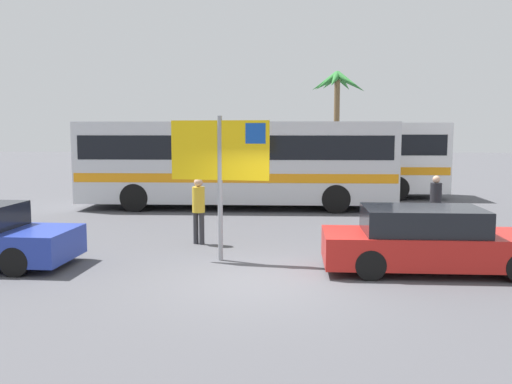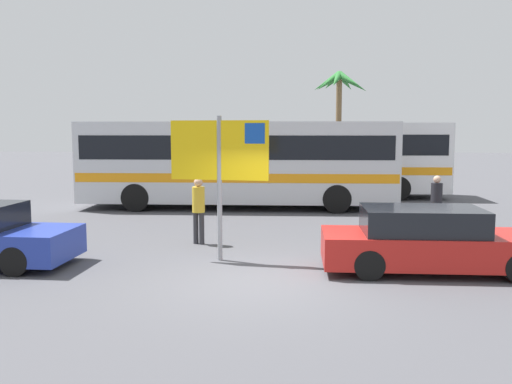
{
  "view_description": "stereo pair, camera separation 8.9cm",
  "coord_description": "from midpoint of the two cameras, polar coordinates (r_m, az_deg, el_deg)",
  "views": [
    {
      "loc": [
        0.38,
        -10.24,
        2.9
      ],
      "look_at": [
        -0.3,
        3.84,
        1.3
      ],
      "focal_mm": 38.69,
      "sensor_mm": 36.0,
      "label": 1
    },
    {
      "loc": [
        0.47,
        -10.23,
        2.9
      ],
      "look_at": [
        -0.3,
        3.84,
        1.3
      ],
      "focal_mm": 38.69,
      "sensor_mm": 36.0,
      "label": 2
    }
  ],
  "objects": [
    {
      "name": "bus_front_coach",
      "position": [
        20.43,
        -1.75,
        3.35
      ],
      "size": [
        11.45,
        2.66,
        3.17
      ],
      "color": "silver",
      "rests_on": "ground"
    },
    {
      "name": "car_red",
      "position": [
        11.83,
        17.87,
        -4.88
      ],
      "size": [
        4.57,
        1.73,
        1.32
      ],
      "rotation": [
        0.0,
        0.0,
        -0.02
      ],
      "color": "red",
      "rests_on": "ground"
    },
    {
      "name": "palm_tree_seaside",
      "position": [
        31.73,
        8.62,
        10.28
      ],
      "size": [
        3.27,
        3.49,
        6.15
      ],
      "color": "brown",
      "rests_on": "ground"
    },
    {
      "name": "pedestrian_crossing_lot",
      "position": [
        16.46,
        18.3,
        -0.69
      ],
      "size": [
        0.32,
        0.32,
        1.61
      ],
      "rotation": [
        0.0,
        0.0,
        4.06
      ],
      "color": "#1E2347",
      "rests_on": "ground"
    },
    {
      "name": "pedestrian_by_bus",
      "position": [
        14.01,
        -5.78,
        -1.39
      ],
      "size": [
        0.32,
        0.32,
        1.68
      ],
      "rotation": [
        0.0,
        0.0,
        4.28
      ],
      "color": "#2D2D33",
      "rests_on": "ground"
    },
    {
      "name": "bus_rear_coach",
      "position": [
        23.96,
        5.74,
        3.78
      ],
      "size": [
        11.45,
        2.66,
        3.17
      ],
      "color": "white",
      "rests_on": "ground"
    },
    {
      "name": "ferry_sign",
      "position": [
        12.09,
        -3.38,
        3.74
      ],
      "size": [
        2.19,
        0.38,
        3.2
      ],
      "rotation": [
        0.0,
        0.0,
        -0.15
      ],
      "color": "gray",
      "rests_on": "ground"
    },
    {
      "name": "ground",
      "position": [
        10.65,
        0.72,
        -9.34
      ],
      "size": [
        120.0,
        120.0,
        0.0
      ],
      "primitive_type": "plane",
      "color": "#4C4C51"
    }
  ]
}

